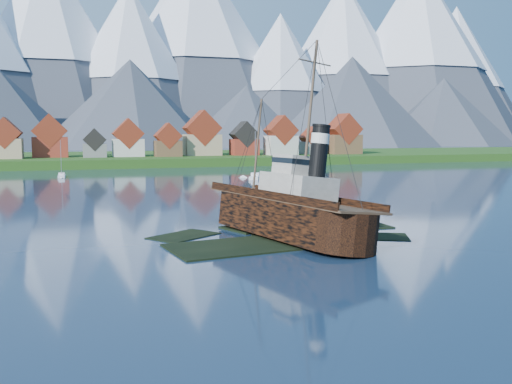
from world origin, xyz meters
name	(u,v)px	position (x,y,z in m)	size (l,w,h in m)	color
ground	(271,241)	(0.00, 0.00, 0.00)	(1400.00, 1400.00, 0.00)	#182A43
shoal	(280,240)	(1.78, 2.15, -0.35)	(31.71, 21.24, 1.14)	black
shore_bank	(130,162)	(0.00, 170.00, 0.00)	(600.00, 80.00, 3.20)	#234012
seawall	(141,168)	(0.00, 132.00, 0.00)	(600.00, 2.50, 2.00)	#3F3D38
town	(37,141)	(-33.12, 152.18, 8.99)	(250.96, 16.69, 17.30)	maroon
mountains	(94,44)	(-0.79, 481.26, 89.34)	(965.00, 340.00, 205.00)	#2D333D
tugboat_wreck	(281,210)	(2.31, 3.18, 3.02)	(7.05, 30.38, 24.07)	black
sailboat_d	(255,178)	(23.85, 80.86, 0.30)	(5.97, 9.59, 12.89)	white
sailboat_f	(62,177)	(-24.47, 100.27, 0.25)	(1.88, 6.99, 10.46)	white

